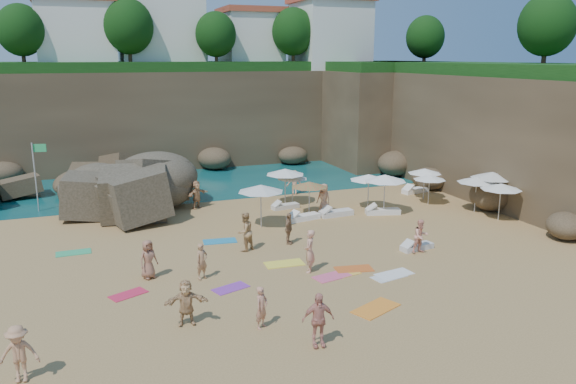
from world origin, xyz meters
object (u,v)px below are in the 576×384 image
object	(u,v)px
lounger_0	(285,206)
person_stand_6	(310,251)
parasol_2	(285,172)
rock_outcrop	(128,212)
flag_pole	(37,168)
person_stand_3	(289,229)
person_stand_0	(262,307)
person_stand_1	(245,232)
person_stand_2	(294,182)
parasol_0	(292,177)
parasol_1	(369,177)
person_stand_4	(324,198)
person_stand_5	(197,195)

from	to	relation	value
lounger_0	person_stand_6	xyz separation A→B (m)	(-2.67, -10.27, 0.82)
lounger_0	parasol_2	bearing A→B (deg)	61.92
rock_outcrop	parasol_2	xyz separation A→B (m)	(9.60, -1.70, 2.14)
lounger_0	person_stand_6	bearing A→B (deg)	-112.66
flag_pole	person_stand_3	distance (m)	16.54
rock_outcrop	person_stand_6	world-z (taller)	person_stand_6
parasol_2	person_stand_0	distance (m)	16.86
person_stand_1	person_stand_2	bearing A→B (deg)	-150.26
person_stand_3	person_stand_6	size ratio (longest dim) A/B	0.84
parasol_0	parasol_1	size ratio (longest dim) A/B	0.84
person_stand_2	person_stand_4	world-z (taller)	person_stand_4
lounger_0	rock_outcrop	bearing A→B (deg)	156.00
person_stand_4	person_stand_5	xyz separation A→B (m)	(-6.98, 3.73, -0.02)
parasol_0	parasol_2	xyz separation A→B (m)	(-0.61, -0.31, 0.43)
rock_outcrop	parasol_0	bearing A→B (deg)	-7.76
rock_outcrop	person_stand_5	size ratio (longest dim) A/B	4.88
person_stand_0	person_stand_2	world-z (taller)	person_stand_2
person_stand_0	person_stand_6	size ratio (longest dim) A/B	0.80
person_stand_5	person_stand_0	bearing A→B (deg)	-128.74
person_stand_5	person_stand_1	bearing A→B (deg)	-120.91
parasol_1	rock_outcrop	bearing A→B (deg)	161.78
person_stand_1	person_stand_3	bearing A→B (deg)	157.59
person_stand_1	person_stand_2	size ratio (longest dim) A/B	1.16
parasol_0	person_stand_3	world-z (taller)	parasol_0
person_stand_6	person_stand_0	bearing A→B (deg)	-13.02
person_stand_2	person_stand_5	bearing A→B (deg)	28.12
person_stand_5	person_stand_4	bearing A→B (deg)	-62.97
rock_outcrop	parasol_1	bearing A→B (deg)	-18.22
rock_outcrop	person_stand_2	world-z (taller)	rock_outcrop
parasol_0	person_stand_5	size ratio (longest dim) A/B	1.12
rock_outcrop	parasol_1	size ratio (longest dim) A/B	3.67
parasol_1	person_stand_5	distance (m)	10.70
lounger_0	person_stand_0	bearing A→B (deg)	-121.38
parasol_0	person_stand_4	size ratio (longest dim) A/B	1.10
rock_outcrop	person_stand_1	xyz separation A→B (m)	(4.72, -9.25, 0.96)
person_stand_2	person_stand_5	distance (m)	7.13
parasol_1	person_stand_0	xyz separation A→B (m)	(-10.98, -12.56, -1.27)
person_stand_3	person_stand_4	size ratio (longest dim) A/B	0.89
lounger_0	person_stand_1	size ratio (longest dim) A/B	0.90
person_stand_2	lounger_0	bearing A→B (deg)	78.07
person_stand_0	person_stand_3	xyz separation A→B (m)	(4.06, 8.11, 0.04)
person_stand_1	person_stand_3	distance (m)	2.36
person_stand_2	flag_pole	bearing A→B (deg)	12.62
rock_outcrop	person_stand_2	distance (m)	11.18
rock_outcrop	person_stand_0	size ratio (longest dim) A/B	5.63
flag_pole	rock_outcrop	bearing A→B (deg)	-23.04
lounger_0	person_stand_3	bearing A→B (deg)	-116.96
person_stand_6	rock_outcrop	bearing A→B (deg)	-125.85
rock_outcrop	person_stand_3	distance (m)	11.51
person_stand_1	lounger_0	bearing A→B (deg)	-151.75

